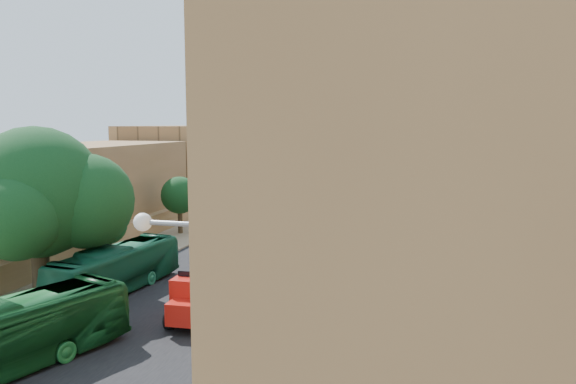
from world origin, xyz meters
The scene contains 34 objects.
ground centered at (0.00, 0.00, 0.00)m, with size 260.00×260.00×0.00m, color brown.
road_surface centered at (0.00, 30.00, 0.01)m, with size 14.00×140.00×0.01m, color black.
sidewalk_east centered at (9.50, 30.00, 0.01)m, with size 5.00×140.00×0.01m, color #867157.
sidewalk_west centered at (-9.50, 30.00, 0.01)m, with size 5.00×140.00×0.01m, color #867157.
kerb_east centered at (7.00, 30.00, 0.06)m, with size 0.25×140.00×0.12m, color #867157.
kerb_west centered at (-7.00, 30.00, 0.06)m, with size 0.25×140.00×0.12m, color #867157.
townhouse_a centered at (15.95, -3.00, 6.41)m, with size 9.00×14.00×16.40m.
townhouse_b centered at (15.95, 11.00, 5.66)m, with size 9.00×14.00×14.90m.
townhouse_c centered at (15.95, 25.00, 6.91)m, with size 9.00×14.00×17.40m.
townhouse_d centered at (15.95, 39.00, 6.16)m, with size 9.00×14.00×15.90m.
west_wall centered at (-12.50, 20.00, 0.90)m, with size 1.00×40.00×1.80m, color olive.
west_building_low centered at (-18.00, 18.00, 4.20)m, with size 10.00×28.00×8.40m, color brown.
west_building_mid centered at (-18.00, 44.00, 5.00)m, with size 10.00×22.00×10.00m, color #987045.
church centered at (0.00, 78.61, 9.52)m, with size 28.00×22.50×36.30m.
ficus_tree centered at (-9.41, 4.01, 6.03)m, with size 10.20×9.38×10.20m.
street_tree_a centered at (-10.00, 12.00, 2.86)m, with size 2.79×2.79×4.29m.
street_tree_b centered at (-10.00, 24.00, 3.61)m, with size 3.50×3.50×5.38m.
street_tree_c centered at (-10.00, 36.00, 3.66)m, with size 3.55×3.55×5.46m.
street_tree_d centered at (-10.00, 48.00, 3.69)m, with size 3.58×3.58×5.51m.
streetlamp centered at (7.72, -12.00, 5.20)m, with size 2.11×0.44×8.22m.
red_truck centered at (1.42, 3.51, 1.68)m, with size 2.83×6.65×3.83m.
olive_pickup centered at (6.50, 20.11, 0.99)m, with size 2.31×4.92×2.02m.
bus_green_south centered at (-4.00, -5.44, 1.57)m, with size 2.64×11.29×3.14m, color #134F22.
bus_green_north centered at (-5.66, 5.93, 1.45)m, with size 2.44×10.43×2.91m, color #155C3C.
bus_red_east centered at (5.56, 12.99, 1.48)m, with size 2.49×10.62×2.96m, color #9C2308.
bus_cream_east centered at (5.96, 30.96, 1.20)m, with size 2.02×8.63×2.40m, color beige.
car_blue_a centered at (-3.67, 17.11, 0.58)m, with size 1.38×3.42×1.17m, color #50A4D0.
car_white_a centered at (-0.50, 28.63, 0.67)m, with size 1.42×4.08×1.34m, color beige.
car_cream centered at (3.78, 25.88, 0.58)m, with size 1.94×4.20×1.17m, color beige.
car_dkblue centered at (-1.05, 41.38, 0.70)m, with size 1.96×4.81×1.40m, color #11284B.
car_white_b centered at (3.55, 44.02, 0.60)m, with size 1.42×3.52×1.20m, color silver.
car_blue_b centered at (-3.35, 58.37, 0.70)m, with size 1.49×4.27×1.41m, color #395CB0.
pedestrian_a centered at (7.50, 7.65, 0.97)m, with size 0.71×0.46×1.94m, color #2A292B.
pedestrian_c centered at (8.48, 12.12, 0.93)m, with size 1.09×0.45×1.85m, color #3C3C3D.
Camera 1 is at (13.09, -23.85, 10.34)m, focal length 35.00 mm.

